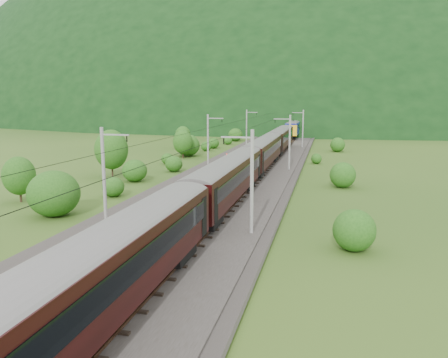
# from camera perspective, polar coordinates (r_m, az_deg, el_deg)

# --- Properties ---
(ground) EXTENTS (600.00, 600.00, 0.00)m
(ground) POSITION_cam_1_polar(r_m,az_deg,el_deg) (35.83, -6.31, -6.76)
(ground) COLOR #284816
(ground) RESTS_ON ground
(railbed) EXTENTS (14.00, 220.00, 0.30)m
(railbed) POSITION_cam_1_polar(r_m,az_deg,el_deg) (44.99, -2.00, -2.96)
(railbed) COLOR #38332D
(railbed) RESTS_ON ground
(track_left) EXTENTS (2.40, 220.00, 0.27)m
(track_left) POSITION_cam_1_polar(r_m,az_deg,el_deg) (45.63, -4.91, -2.52)
(track_left) COLOR brown
(track_left) RESTS_ON railbed
(track_right) EXTENTS (2.40, 220.00, 0.27)m
(track_right) POSITION_cam_1_polar(r_m,az_deg,el_deg) (44.38, 0.99, -2.85)
(track_right) COLOR brown
(track_right) RESTS_ON railbed
(catenary_left) EXTENTS (2.54, 192.28, 8.00)m
(catenary_left) POSITION_cam_1_polar(r_m,az_deg,el_deg) (66.89, -2.05, 5.20)
(catenary_left) COLOR gray
(catenary_left) RESTS_ON railbed
(catenary_right) EXTENTS (2.54, 192.28, 8.00)m
(catenary_right) POSITION_cam_1_polar(r_m,az_deg,el_deg) (64.70, 8.50, 4.92)
(catenary_right) COLOR gray
(catenary_right) RESTS_ON railbed
(overhead_wires) EXTENTS (4.83, 198.00, 0.03)m
(overhead_wires) POSITION_cam_1_polar(r_m,az_deg,el_deg) (43.92, -2.06, 5.90)
(overhead_wires) COLOR black
(overhead_wires) RESTS_ON ground
(mountain_main) EXTENTS (504.00, 360.00, 244.00)m
(mountain_main) POSITION_cam_1_polar(r_m,az_deg,el_deg) (292.60, 11.32, 8.10)
(mountain_main) COLOR black
(mountain_main) RESTS_ON ground
(mountain_ridge) EXTENTS (336.00, 280.00, 132.00)m
(mountain_ridge) POSITION_cam_1_polar(r_m,az_deg,el_deg) (357.51, -8.20, 8.57)
(mountain_ridge) COLOR black
(mountain_ridge) RESTS_ON ground
(train) EXTENTS (3.06, 146.84, 5.32)m
(train) POSITION_cam_1_polar(r_m,az_deg,el_deg) (53.13, 3.27, 2.88)
(train) COLOR black
(train) RESTS_ON ground
(hazard_post_near) EXTENTS (0.17, 0.17, 1.64)m
(hazard_post_near) POSITION_cam_1_polar(r_m,az_deg,el_deg) (57.19, 1.44, 0.91)
(hazard_post_near) COLOR red
(hazard_post_near) RESTS_ON railbed
(hazard_post_far) EXTENTS (0.16, 0.16, 1.46)m
(hazard_post_far) POSITION_cam_1_polar(r_m,az_deg,el_deg) (82.50, 5.55, 3.71)
(hazard_post_far) COLOR red
(hazard_post_far) RESTS_ON railbed
(signal) EXTENTS (0.23, 0.23, 2.10)m
(signal) POSITION_cam_1_polar(r_m,az_deg,el_deg) (66.20, 0.37, 2.57)
(signal) COLOR black
(signal) RESTS_ON railbed
(vegetation_left) EXTENTS (12.41, 150.23, 6.49)m
(vegetation_left) POSITION_cam_1_polar(r_m,az_deg,el_deg) (59.91, -12.13, 2.33)
(vegetation_left) COLOR #1F5115
(vegetation_left) RESTS_ON ground
(vegetation_right) EXTENTS (6.21, 100.96, 2.78)m
(vegetation_right) POSITION_cam_1_polar(r_m,az_deg,el_deg) (52.60, 15.11, -0.13)
(vegetation_right) COLOR #1F5115
(vegetation_right) RESTS_ON ground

